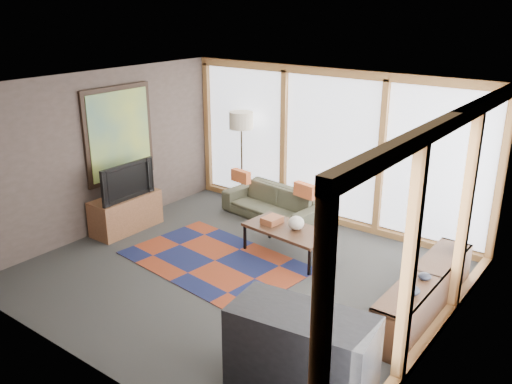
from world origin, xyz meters
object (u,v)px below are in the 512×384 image
Objects in this scene: floor_lamp at (242,159)px; television at (124,180)px; coffee_table at (288,242)px; tv_console at (126,213)px; sofa at (273,204)px; bar_counter at (301,353)px; bookshelf at (424,294)px.

floor_lamp is 2.27m from television.
coffee_table is 2.82m from television.
tv_console is 0.60m from television.
television is at bearing -122.96° from sofa.
television reaches higher than bar_counter.
bar_counter is at bearing -110.10° from television.
tv_console is at bearing -109.87° from floor_lamp.
television is at bearing -33.16° from tv_console.
bookshelf is at bearing -9.52° from coffee_table.
television is (-1.59, -1.90, 0.62)m from sofa.
floor_lamp reaches higher than sofa.
floor_lamp is 2.32m from tv_console.
floor_lamp is 5.24m from bar_counter.
bar_counter is at bearing -45.46° from floor_lamp.
bookshelf is at bearing 5.04° from tv_console.
coffee_table is at bearing -34.53° from floor_lamp.
bookshelf reaches higher than coffee_table.
sofa is 1.11m from floor_lamp.
television is (-0.70, -2.16, 0.02)m from floor_lamp.
coffee_table is 1.11× the size of tv_console.
coffee_table is at bearing 118.30° from bar_counter.
sofa is at bearing 120.92° from bar_counter.
bookshelf is 2.19× the size of television.
sofa is at bearing 156.20° from bookshelf.
bar_counter reaches higher than tv_console.
tv_console is 1.14× the size of television.
bookshelf reaches higher than sofa.
floor_lamp reaches higher than tv_console.
floor_lamp is at bearing 170.62° from sofa.
television is 0.75× the size of bar_counter.
floor_lamp is 0.77× the size of bookshelf.
television reaches higher than sofa.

